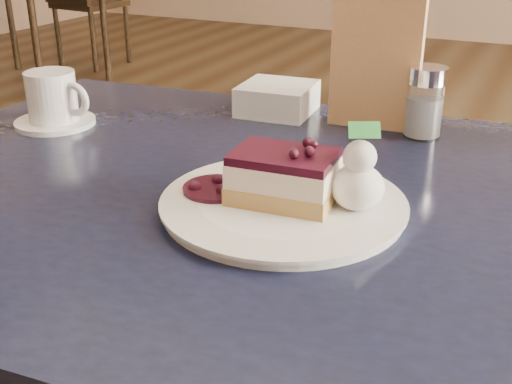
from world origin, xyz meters
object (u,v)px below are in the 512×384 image
at_px(coffee_set, 54,102).
at_px(main_table, 295,249).
at_px(dessert_plate, 283,205).
at_px(bg_table_far_left, 29,75).
at_px(cheesecake_slice, 284,177).

bearing_deg(coffee_set, main_table, -10.62).
relative_size(dessert_plate, bg_table_far_left, 0.16).
bearing_deg(dessert_plate, main_table, 94.53).
distance_m(dessert_plate, bg_table_far_left, 3.66).
bearing_deg(cheesecake_slice, bg_table_far_left, 134.86).
relative_size(main_table, bg_table_far_left, 0.71).
bearing_deg(dessert_plate, bg_table_far_left, 139.38).
relative_size(dessert_plate, coffee_set, 2.03).
height_order(main_table, coffee_set, coffee_set).
height_order(dessert_plate, cheesecake_slice, cheesecake_slice).
height_order(main_table, bg_table_far_left, main_table).
distance_m(main_table, coffee_set, 0.46).
xyz_separation_m(cheesecake_slice, coffee_set, (-0.44, 0.13, -0.00)).
relative_size(dessert_plate, cheesecake_slice, 2.24).
distance_m(main_table, bg_table_far_left, 3.61).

